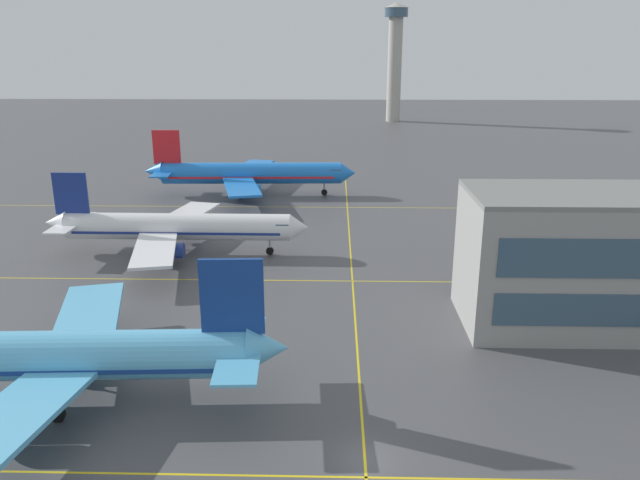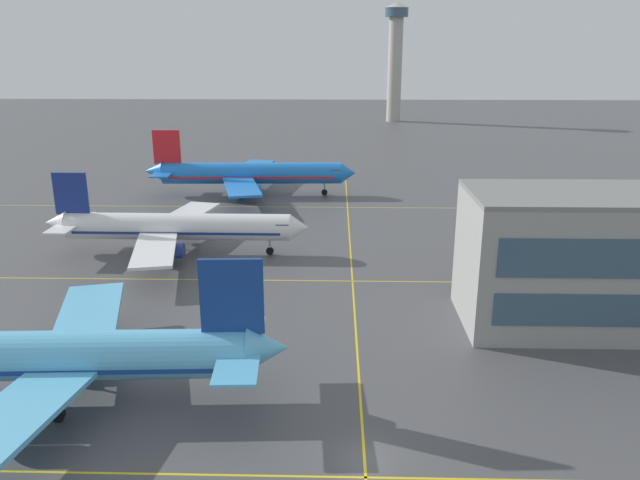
# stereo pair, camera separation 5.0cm
# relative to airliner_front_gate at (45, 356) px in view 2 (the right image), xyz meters

# --- Properties ---
(ground_plane) EXTENTS (600.00, 600.00, 0.00)m
(ground_plane) POSITION_rel_airliner_front_gate_xyz_m (24.96, -6.51, -4.14)
(ground_plane) COLOR #4C4C4F
(airliner_front_gate) EXTENTS (39.02, 33.64, 12.13)m
(airliner_front_gate) POSITION_rel_airliner_front_gate_xyz_m (0.00, 0.00, 0.00)
(airliner_front_gate) COLOR #5BB7E5
(airliner_front_gate) RESTS_ON ground
(airliner_second_row) EXTENTS (36.23, 31.37, 11.30)m
(airliner_second_row) POSITION_rel_airliner_front_gate_xyz_m (0.86, 37.53, -0.28)
(airliner_second_row) COLOR white
(airliner_second_row) RESTS_ON ground
(airliner_third_row) EXTENTS (40.10, 34.63, 12.48)m
(airliner_third_row) POSITION_rel_airliner_front_gate_xyz_m (6.36, 72.65, 0.12)
(airliner_third_row) COLOR blue
(airliner_third_row) RESTS_ON ground
(taxiway_markings) EXTENTS (142.27, 119.42, 0.01)m
(taxiway_markings) POSITION_rel_airliner_front_gate_xyz_m (24.96, 27.67, -4.14)
(taxiway_markings) COLOR yellow
(taxiway_markings) RESTS_ON ground
(control_tower) EXTENTS (8.82, 8.82, 42.25)m
(control_tower) POSITION_rel_airliner_front_gate_xyz_m (44.45, 195.78, 20.13)
(control_tower) COLOR #ADA89E
(control_tower) RESTS_ON ground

